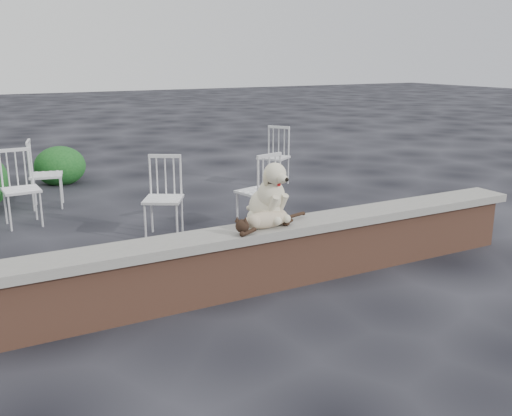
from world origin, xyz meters
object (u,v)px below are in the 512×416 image
chair_c (258,190)px  chair_e (46,174)px  cat (266,219)px  chair_b (163,198)px  chair_d (274,156)px  dog (266,192)px  chair_a (21,188)px

chair_c → chair_e: bearing=-61.8°
cat → chair_b: bearing=87.3°
cat → chair_e: bearing=96.3°
cat → chair_d: (2.22, 3.71, -0.20)m
dog → chair_c: dog is taller
chair_c → cat: bearing=48.9°
cat → chair_e: 4.17m
chair_d → chair_e: same height
chair_e → dog: bearing=-148.9°
chair_d → chair_b: same height
cat → chair_d: 4.33m
chair_e → chair_b: 2.28m
cat → chair_a: bearing=106.4°
chair_a → chair_d: bearing=5.1°
chair_d → cat: bearing=-65.5°
dog → chair_b: 1.84m
chair_d → chair_c: bearing=-69.0°
chair_e → chair_a: bearing=164.3°
cat → chair_a: size_ratio=1.07×
dog → chair_d: 4.17m
cat → chair_d: size_ratio=1.07×
chair_a → chair_b: bearing=-45.4°
chair_e → chair_c: same height
dog → cat: (-0.08, -0.15, -0.20)m
cat → chair_e: size_ratio=1.07×
chair_e → chair_c: 3.08m
chair_a → chair_d: 3.92m
dog → chair_b: (-0.36, 1.76, -0.40)m
chair_a → chair_c: size_ratio=1.00×
dog → chair_d: size_ratio=0.61×
dog → chair_e: bearing=98.0°
chair_a → dog: bearing=-62.8°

